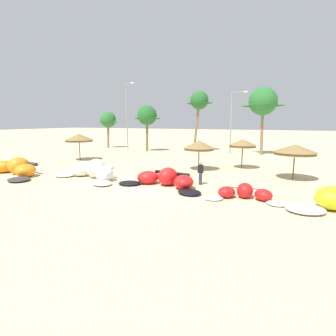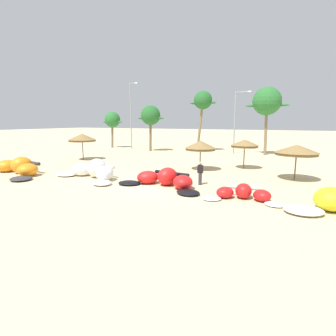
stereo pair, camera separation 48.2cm
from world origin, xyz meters
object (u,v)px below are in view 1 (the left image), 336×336
at_px(kite_left, 92,171).
at_px(beach_umbrella_outermost, 295,150).
at_px(beach_umbrella_middle, 199,145).
at_px(palm_left_of_gap, 199,102).
at_px(palm_left, 147,116).
at_px(lamppost_west, 127,113).
at_px(lamppost_west_center, 233,119).
at_px(kite_center, 245,193).
at_px(palm_center_left, 263,102).
at_px(person_near_kites, 201,173).
at_px(kite_left_of_center, 165,179).
at_px(beach_umbrella_near_palms, 243,143).
at_px(kite_far_left, 14,168).
at_px(palm_leftmost, 108,120).
at_px(beach_umbrella_near_van, 79,138).

height_order(kite_left, beach_umbrella_outermost, beach_umbrella_outermost).
bearing_deg(beach_umbrella_middle, palm_left_of_gap, 108.14).
height_order(palm_left, palm_left_of_gap, palm_left_of_gap).
height_order(lamppost_west, lamppost_west_center, lamppost_west).
bearing_deg(kite_center, beach_umbrella_middle, 123.98).
distance_m(kite_left, beach_umbrella_middle, 9.61).
bearing_deg(beach_umbrella_outermost, palm_center_left, 104.37).
xyz_separation_m(kite_left, person_near_kites, (8.26, 1.48, 0.25)).
height_order(kite_left, lamppost_west_center, lamppost_west_center).
bearing_deg(kite_left, palm_left, 106.17).
height_order(kite_left_of_center, palm_left_of_gap, palm_left_of_gap).
distance_m(beach_umbrella_outermost, palm_center_left, 16.37).
bearing_deg(person_near_kites, kite_left_of_center, -145.44).
bearing_deg(beach_umbrella_near_palms, palm_left_of_gap, 123.60).
distance_m(kite_far_left, palm_left, 20.91).
bearing_deg(kite_far_left, palm_leftmost, 107.15).
bearing_deg(beach_umbrella_near_van, kite_left, -42.70).
height_order(beach_umbrella_outermost, palm_left, palm_left).
bearing_deg(beach_umbrella_near_van, palm_left_of_gap, 57.43).
relative_size(beach_umbrella_middle, palm_center_left, 0.32).
height_order(beach_umbrella_middle, beach_umbrella_near_palms, beach_umbrella_near_palms).
height_order(kite_left_of_center, palm_center_left, palm_center_left).
xyz_separation_m(beach_umbrella_near_van, beach_umbrella_near_palms, (17.85, 2.07, -0.19)).
height_order(beach_umbrella_near_palms, palm_left_of_gap, palm_left_of_gap).
distance_m(kite_far_left, kite_left, 7.11).
distance_m(palm_left, palm_center_left, 16.04).
bearing_deg(palm_left, palm_left_of_gap, 26.01).
bearing_deg(palm_left, beach_umbrella_near_palms, -31.47).
xyz_separation_m(beach_umbrella_near_van, beach_umbrella_middle, (14.38, -0.40, -0.31)).
bearing_deg(lamppost_west_center, person_near_kites, -84.96).
bearing_deg(beach_umbrella_near_van, palm_leftmost, 113.50).
relative_size(kite_center, beach_umbrella_middle, 1.64).
relative_size(kite_left_of_center, palm_left_of_gap, 0.75).
bearing_deg(palm_left_of_gap, lamppost_west, -169.07).
bearing_deg(lamppost_west_center, palm_leftmost, -178.61).
bearing_deg(lamppost_west_center, palm_left, -169.33).
height_order(beach_umbrella_near_palms, lamppost_west, lamppost_west).
relative_size(kite_far_left, kite_left, 1.18).
bearing_deg(kite_left_of_center, kite_far_left, -173.22).
bearing_deg(kite_left, person_near_kites, 10.17).
xyz_separation_m(kite_far_left, person_near_kites, (15.22, 2.98, 0.28)).
relative_size(kite_left, palm_center_left, 0.74).
height_order(beach_umbrella_outermost, palm_left_of_gap, palm_left_of_gap).
xyz_separation_m(palm_center_left, lamppost_west, (-19.93, -1.26, -1.22)).
bearing_deg(palm_center_left, palm_leftmost, -178.33).
xyz_separation_m(kite_center, lamppost_west, (-21.27, 20.86, 5.32)).
bearing_deg(palm_leftmost, beach_umbrella_near_palms, -25.23).
relative_size(kite_left, beach_umbrella_middle, 2.30).
distance_m(kite_far_left, palm_leftmost, 23.48).
bearing_deg(palm_center_left, palm_left_of_gap, 174.43).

